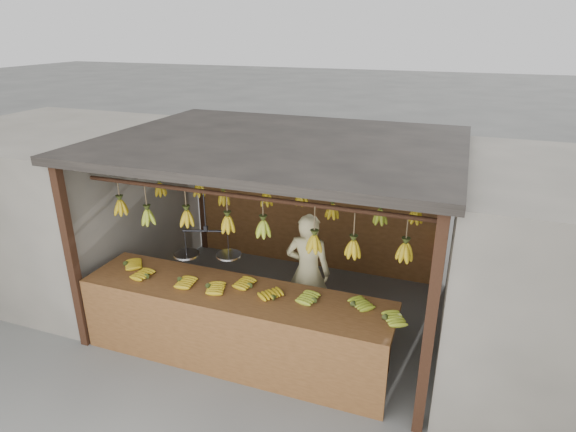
% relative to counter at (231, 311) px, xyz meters
% --- Properties ---
extents(ground, '(80.00, 80.00, 0.00)m').
position_rel_counter_xyz_m(ground, '(0.12, 1.23, -0.71)').
color(ground, '#5B5B57').
extents(stall, '(4.30, 3.30, 2.40)m').
position_rel_counter_xyz_m(stall, '(0.12, 1.56, 1.26)').
color(stall, black).
rests_on(stall, ground).
extents(neighbor_left, '(3.00, 3.00, 2.30)m').
position_rel_counter_xyz_m(neighbor_left, '(-3.48, 1.23, 0.44)').
color(neighbor_left, slate).
rests_on(neighbor_left, ground).
extents(counter, '(3.64, 0.82, 0.96)m').
position_rel_counter_xyz_m(counter, '(0.00, 0.00, 0.00)').
color(counter, brown).
rests_on(counter, ground).
extents(hanging_bananas, '(3.61, 2.23, 0.40)m').
position_rel_counter_xyz_m(hanging_bananas, '(0.12, 1.24, 0.91)').
color(hanging_bananas, '#B79413').
rests_on(hanging_bananas, ground).
extents(balance_scale, '(0.74, 0.43, 0.78)m').
position_rel_counter_xyz_m(balance_scale, '(-0.38, 0.23, 0.56)').
color(balance_scale, black).
rests_on(balance_scale, ground).
extents(vendor, '(0.59, 0.40, 1.57)m').
position_rel_counter_xyz_m(vendor, '(0.57, 1.03, 0.07)').
color(vendor, beige).
rests_on(vendor, ground).
extents(bag_bundles, '(0.08, 0.26, 1.26)m').
position_rel_counter_xyz_m(bag_bundles, '(2.06, 2.58, 0.30)').
color(bag_bundles, '#199926').
rests_on(bag_bundles, ground).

